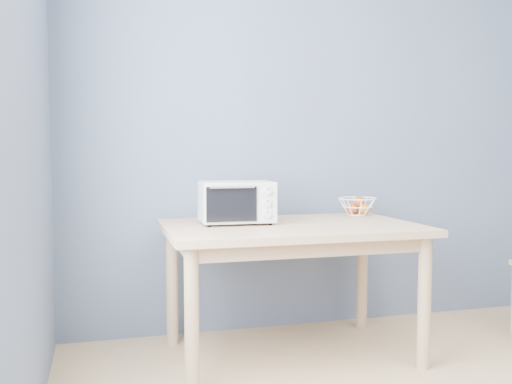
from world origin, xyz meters
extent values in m
cube|color=slate|center=(0.00, 2.25, 1.30)|extent=(4.00, 0.01, 2.60)
cube|color=tan|center=(-0.70, 1.70, 0.73)|extent=(1.40, 0.90, 0.04)
cylinder|color=tan|center=(-1.32, 1.33, 0.35)|extent=(0.07, 0.07, 0.71)
cylinder|color=tan|center=(-0.08, 1.33, 0.35)|extent=(0.07, 0.07, 0.71)
cylinder|color=tan|center=(-1.32, 2.07, 0.35)|extent=(0.07, 0.07, 0.71)
cylinder|color=tan|center=(-0.08, 2.07, 0.35)|extent=(0.07, 0.07, 0.71)
cube|color=silver|center=(-0.99, 1.80, 0.88)|extent=(0.41, 0.29, 0.22)
cube|color=black|center=(-1.05, 1.80, 0.87)|extent=(0.27, 0.24, 0.17)
cube|color=black|center=(-1.05, 1.66, 0.87)|extent=(0.27, 0.02, 0.19)
cylinder|color=silver|center=(-1.05, 1.65, 0.97)|extent=(0.24, 0.02, 0.01)
cube|color=silver|center=(-0.85, 1.66, 0.88)|extent=(0.11, 0.01, 0.21)
cylinder|color=black|center=(-1.17, 1.71, 0.76)|extent=(0.02, 0.02, 0.01)
cylinder|color=black|center=(-0.83, 1.69, 0.76)|extent=(0.02, 0.02, 0.01)
cylinder|color=black|center=(-1.16, 1.91, 0.76)|extent=(0.02, 0.02, 0.01)
cylinder|color=black|center=(-0.82, 1.90, 0.76)|extent=(0.02, 0.02, 0.01)
cylinder|color=silver|center=(-0.85, 1.65, 0.94)|extent=(0.04, 0.02, 0.04)
cylinder|color=silver|center=(-0.85, 1.65, 0.88)|extent=(0.04, 0.02, 0.04)
cylinder|color=silver|center=(-0.85, 1.65, 0.81)|extent=(0.04, 0.02, 0.04)
torus|color=white|center=(-0.16, 2.00, 0.86)|extent=(0.29, 0.29, 0.01)
torus|color=white|center=(-0.16, 2.00, 0.81)|extent=(0.23, 0.23, 0.01)
torus|color=white|center=(-0.16, 2.00, 0.76)|extent=(0.14, 0.14, 0.01)
sphere|color=red|center=(-0.19, 2.01, 0.79)|extent=(0.08, 0.08, 0.08)
sphere|color=orange|center=(-0.12, 1.98, 0.79)|extent=(0.07, 0.07, 0.07)
sphere|color=#E8935A|center=(-0.15, 2.05, 0.79)|extent=(0.07, 0.07, 0.07)
sphere|color=red|center=(-0.15, 2.00, 0.84)|extent=(0.07, 0.07, 0.07)
camera|label=1|loc=(-1.73, -1.29, 1.15)|focal=40.00mm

